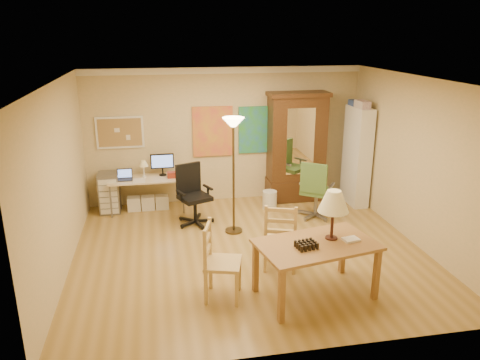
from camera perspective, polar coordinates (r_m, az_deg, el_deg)
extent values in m
plane|color=olive|center=(7.58, 1.16, -8.68)|extent=(5.50, 5.50, 0.00)
cube|color=white|center=(9.23, -1.88, 13.23)|extent=(5.50, 0.08, 0.12)
cube|color=#9A8148|center=(9.32, -14.43, 5.64)|extent=(0.90, 0.04, 0.62)
cube|color=gold|center=(9.38, -3.33, 5.93)|extent=(0.80, 0.04, 1.00)
cube|color=teal|center=(9.53, 2.07, 6.14)|extent=(0.75, 0.04, 0.95)
cube|color=brown|center=(6.18, 9.31, -7.77)|extent=(1.67, 1.20, 0.04)
cube|color=brown|center=(5.76, 5.09, -13.90)|extent=(0.08, 0.08, 0.72)
cube|color=brown|center=(6.44, 16.29, -10.99)|extent=(0.08, 0.08, 0.72)
cube|color=brown|center=(6.36, 1.91, -10.56)|extent=(0.08, 0.08, 0.72)
cube|color=brown|center=(6.98, 12.41, -8.30)|extent=(0.08, 0.08, 0.72)
cylinder|color=black|center=(6.33, 11.06, -6.92)|extent=(0.16, 0.16, 0.02)
cylinder|color=black|center=(6.25, 11.17, -5.32)|extent=(0.04, 0.04, 0.40)
cone|color=#FFFAC7|center=(6.13, 11.35, -2.54)|extent=(0.40, 0.40, 0.28)
cube|color=silver|center=(6.32, 13.37, -7.07)|extent=(0.23, 0.19, 0.03)
cube|color=black|center=(6.01, 8.10, -7.84)|extent=(0.32, 0.27, 0.08)
cube|color=tan|center=(6.93, 5.00, -6.88)|extent=(0.60, 0.59, 0.04)
cube|color=tan|center=(7.22, 6.69, -8.15)|extent=(0.06, 0.06, 0.47)
cube|color=tan|center=(7.23, 3.37, -8.00)|extent=(0.06, 0.06, 0.47)
cube|color=tan|center=(6.87, 6.61, -9.59)|extent=(0.06, 0.06, 0.47)
cube|color=tan|center=(6.88, 3.10, -9.42)|extent=(0.06, 0.06, 0.47)
cube|color=tan|center=(6.64, 6.77, -5.52)|extent=(0.06, 0.06, 0.55)
cube|color=tan|center=(6.65, 3.18, -5.35)|extent=(0.06, 0.06, 0.55)
cube|color=tan|center=(6.62, 4.99, -5.00)|extent=(0.41, 0.16, 0.05)
cube|color=tan|center=(6.17, -2.09, -10.10)|extent=(0.57, 0.59, 0.04)
cube|color=tan|center=(6.10, -0.41, -13.24)|extent=(0.05, 0.05, 0.47)
cube|color=tan|center=(6.46, -0.06, -11.34)|extent=(0.05, 0.05, 0.47)
cube|color=tan|center=(6.14, -4.18, -13.04)|extent=(0.05, 0.05, 0.47)
cube|color=tan|center=(6.50, -3.60, -11.17)|extent=(0.05, 0.05, 0.47)
cube|color=tan|center=(5.89, -4.30, -8.59)|extent=(0.05, 0.05, 0.55)
cube|color=tan|center=(6.26, -3.69, -6.90)|extent=(0.05, 0.05, 0.55)
cube|color=tan|center=(6.05, -4.00, -7.25)|extent=(0.14, 0.41, 0.05)
cylinder|color=#3F3119|center=(8.27, -0.76, -6.18)|extent=(0.30, 0.30, 0.03)
cylinder|color=#3F3119|center=(7.93, -0.79, 0.14)|extent=(0.04, 0.04, 1.90)
cone|color=#FFE0A5|center=(7.69, -0.82, 7.06)|extent=(0.37, 0.37, 0.15)
cube|color=beige|center=(9.18, -11.32, 0.14)|extent=(1.44, 0.63, 0.03)
cylinder|color=slate|center=(9.07, -15.47, -2.60)|extent=(0.03, 0.03, 0.63)
cylinder|color=slate|center=(9.04, -6.91, -2.13)|extent=(0.03, 0.03, 0.63)
cylinder|color=slate|center=(9.58, -15.23, -1.48)|extent=(0.03, 0.03, 0.63)
cylinder|color=slate|center=(9.55, -7.13, -1.03)|extent=(0.03, 0.03, 0.63)
cube|color=black|center=(9.15, -13.86, 0.04)|extent=(0.29, 0.20, 0.01)
cube|color=black|center=(9.26, -13.86, 0.87)|extent=(0.29, 0.05, 0.19)
cube|color=black|center=(9.22, -9.46, 2.29)|extent=(0.45, 0.04, 0.29)
cone|color=#FFFAC7|center=(9.19, -11.70, 1.98)|extent=(0.18, 0.18, 0.11)
cube|color=silver|center=(9.05, -12.18, -0.07)|extent=(0.23, 0.29, 0.01)
cube|color=maroon|center=(9.12, -8.23, 0.63)|extent=(0.20, 0.14, 0.11)
cube|color=white|center=(9.40, -12.78, -2.83)|extent=(0.25, 0.22, 0.27)
cube|color=white|center=(9.39, -11.13, -2.74)|extent=(0.25, 0.22, 0.27)
cube|color=silver|center=(9.38, -9.47, -2.65)|extent=(0.25, 0.22, 0.27)
cylinder|color=black|center=(8.53, -5.48, -3.69)|extent=(0.06, 0.06, 0.42)
cube|color=black|center=(8.45, -5.53, -2.16)|extent=(0.65, 0.64, 0.07)
cube|color=black|center=(8.54, -6.32, 0.28)|extent=(0.47, 0.24, 0.55)
cube|color=black|center=(8.28, -7.23, -1.55)|extent=(0.16, 0.31, 0.03)
cube|color=black|center=(8.52, -3.93, -0.89)|extent=(0.16, 0.31, 0.03)
cylinder|color=slate|center=(8.93, 9.23, -2.84)|extent=(0.06, 0.06, 0.43)
cube|color=#3C5B29|center=(8.84, 9.31, -1.35)|extent=(0.70, 0.70, 0.07)
cube|color=#3C5B29|center=(8.53, 8.97, 0.20)|extent=(0.43, 0.33, 0.55)
cube|color=slate|center=(8.73, 11.10, -0.68)|extent=(0.22, 0.28, 0.03)
cube|color=slate|center=(8.87, 7.65, -0.20)|extent=(0.22, 0.28, 0.03)
cube|color=slate|center=(9.37, -15.63, -1.49)|extent=(0.39, 0.44, 0.78)
cube|color=silver|center=(9.15, -15.74, -1.96)|extent=(0.33, 0.02, 0.66)
cube|color=#34190E|center=(9.59, 6.87, 3.80)|extent=(1.13, 0.51, 2.15)
cube|color=#34190E|center=(9.83, 6.69, -1.01)|extent=(1.17, 0.55, 0.43)
cube|color=white|center=(9.30, 7.39, 4.63)|extent=(0.56, 0.01, 1.33)
cube|color=#34190E|center=(9.39, 7.13, 10.35)|extent=(1.21, 0.57, 0.08)
cube|color=white|center=(9.61, 14.06, 2.84)|extent=(0.29, 0.78, 1.96)
cube|color=#993333|center=(9.61, 13.97, -0.33)|extent=(0.18, 0.39, 0.24)
cube|color=#334C99|center=(9.63, 13.66, 6.85)|extent=(0.18, 0.27, 0.20)
cylinder|color=silver|center=(9.27, 3.63, -2.42)|extent=(0.29, 0.29, 0.36)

